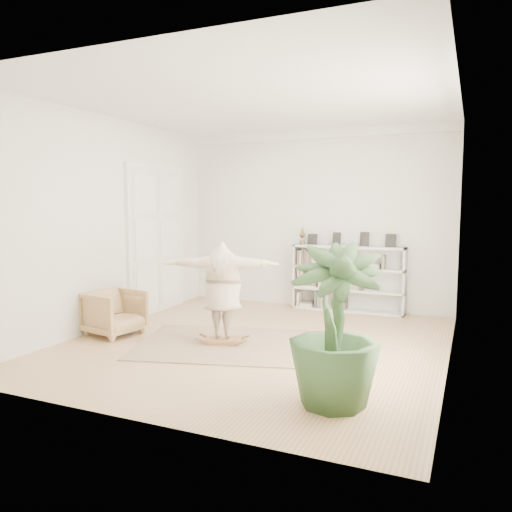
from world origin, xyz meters
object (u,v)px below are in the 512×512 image
at_px(bookshelf, 348,279).
at_px(person, 222,288).
at_px(armchair, 115,313).
at_px(rocker_board, 223,340).
at_px(houseplant, 334,326).

distance_m(bookshelf, person, 3.32).
bearing_deg(armchair, rocker_board, -73.21).
bearing_deg(bookshelf, armchair, -132.71).
distance_m(armchair, houseplant, 4.25).
bearing_deg(rocker_board, bookshelf, 53.64).
bearing_deg(person, bookshelf, -126.36).
height_order(bookshelf, armchair, bookshelf).
distance_m(bookshelf, houseplant, 4.76).
xyz_separation_m(armchair, rocker_board, (1.87, 0.20, -0.29)).
bearing_deg(rocker_board, person, 119.49).
bearing_deg(houseplant, bookshelf, 101.49).
bearing_deg(rocker_board, armchair, 170.71).
distance_m(person, houseplant, 2.64).
height_order(armchair, person, person).
height_order(bookshelf, houseplant, houseplant).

